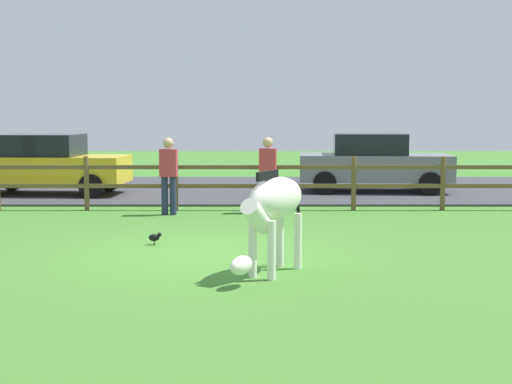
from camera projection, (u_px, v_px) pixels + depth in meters
ground_plane at (211, 252)px, 11.59m from camera, size 60.00×60.00×0.00m
parking_asphalt at (231, 189)px, 20.83m from camera, size 28.00×7.40×0.05m
paddock_fence at (221, 179)px, 16.48m from camera, size 21.95×0.11×1.20m
zebra at (274, 206)px, 9.90m from camera, size 1.15×1.76×1.41m
crow_on_grass at (155, 237)px, 12.21m from camera, size 0.22×0.10×0.20m
parked_car_grey at (374, 162)px, 19.89m from camera, size 4.11×2.12×1.56m
parked_car_yellow at (48, 164)px, 19.25m from camera, size 4.11×2.10×1.56m
visitor_left_of_tree at (268, 171)px, 16.02m from camera, size 0.39×0.26×1.64m
visitor_right_of_tree at (169, 172)px, 15.70m from camera, size 0.38×0.25×1.64m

